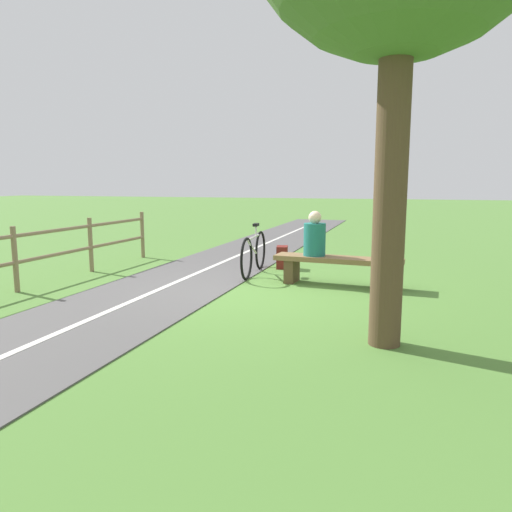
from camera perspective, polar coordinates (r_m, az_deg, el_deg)
The scene contains 5 objects.
ground_plane at distance 7.45m, azimuth -0.18°, elevation -4.19°, with size 80.00×80.00×0.00m, color #548438.
bench at distance 7.92m, azimuth 9.56°, elevation -1.08°, with size 2.08×0.64×0.47m.
person_seated at distance 7.94m, azimuth 6.90°, elevation 2.25°, with size 0.39×0.39×0.73m.
bicycle at distance 8.75m, azimuth -0.25°, elevation 0.33°, with size 0.14×1.81×0.91m.
backpack at distance 9.39m, azimuth 3.13°, elevation -0.17°, with size 0.29×0.35×0.43m.
Camera 1 is at (-2.04, 6.97, 1.68)m, focal length 34.02 mm.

